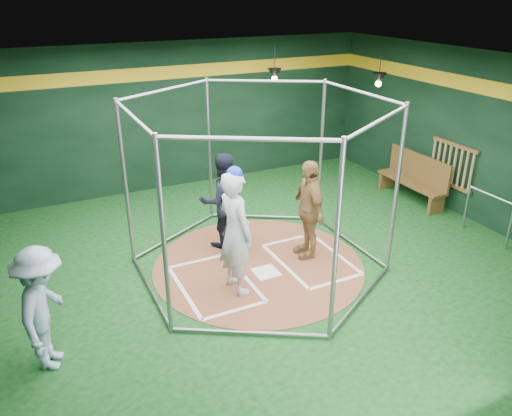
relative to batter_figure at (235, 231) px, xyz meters
name	(u,v)px	position (x,y,z in m)	size (l,w,h in m)	color
room_shell	(258,174)	(0.67, 0.53, 0.68)	(10.10, 9.10, 3.53)	#0C3710
clay_disc	(258,265)	(0.67, 0.52, -1.07)	(3.80, 3.80, 0.01)	brown
home_plate	(266,272)	(0.67, 0.22, -1.06)	(0.43, 0.43, 0.01)	white
batter_box_left	(215,284)	(-0.28, 0.27, -1.06)	(1.17, 1.77, 0.01)	white
batter_box_right	(310,259)	(1.62, 0.27, -1.06)	(1.17, 1.77, 0.01)	white
batting_cage	(259,189)	(0.67, 0.52, 0.42)	(4.05, 4.67, 3.00)	gray
bat_rack	(452,165)	(5.60, 0.92, -0.03)	(0.07, 1.25, 0.98)	brown
pendant_lamp_near	(275,74)	(2.87, 4.12, 1.66)	(0.34, 0.34, 0.90)	black
pendant_lamp_far	(379,78)	(4.67, 2.52, 1.66)	(0.34, 0.34, 0.90)	black
batter_figure	(235,231)	(0.00, 0.00, 0.00)	(0.61, 0.83, 2.16)	#BBBBC2
visitor_leopard	(308,209)	(1.66, 0.49, -0.14)	(1.09, 0.45, 1.85)	tan
catcher_figure	(235,224)	(0.53, 1.23, -0.52)	(0.62, 0.65, 1.09)	black
umpire	(223,200)	(0.41, 1.54, -0.14)	(0.90, 0.70, 1.85)	black
bystander_blue	(44,309)	(-2.93, -0.56, -0.21)	(1.12, 0.65, 1.74)	#99ABCA
dugout_bench	(415,177)	(5.31, 1.67, -0.51)	(0.44, 1.89, 1.10)	brown
steel_railing	(489,209)	(5.22, -0.49, -0.44)	(0.05, 1.10, 0.95)	gray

